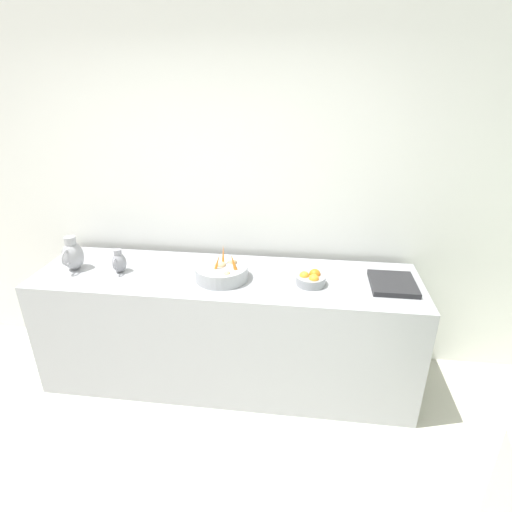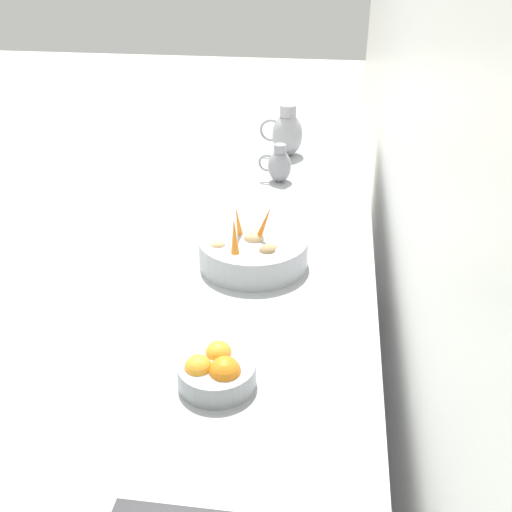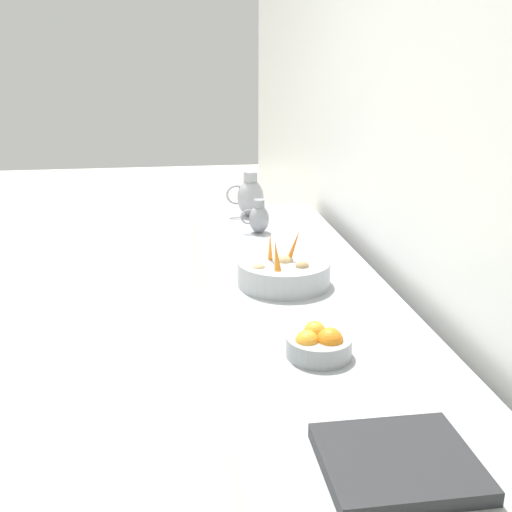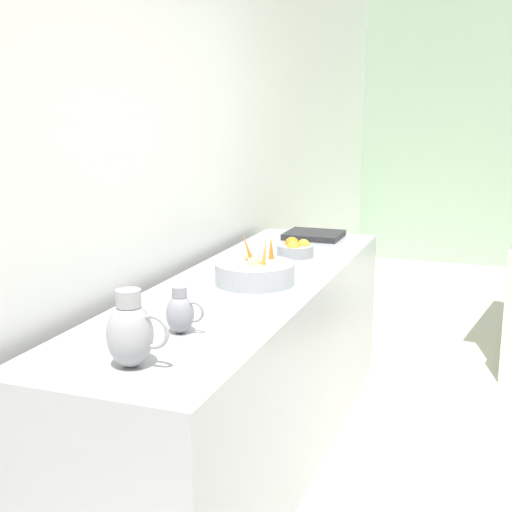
{
  "view_description": "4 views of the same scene",
  "coord_description": "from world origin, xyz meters",
  "px_view_note": "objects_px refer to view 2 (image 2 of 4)",
  "views": [
    {
      "loc": [
        1.07,
        0.65,
        2.23
      ],
      "look_at": [
        -1.42,
        0.34,
        1.1
      ],
      "focal_mm": 28.46,
      "sensor_mm": 36.0,
      "label": 1
    },
    {
      "loc": [
        -1.68,
        1.9,
        1.96
      ],
      "look_at": [
        -1.44,
        0.16,
        0.98
      ],
      "focal_mm": 42.74,
      "sensor_mm": 36.0,
      "label": 2
    },
    {
      "loc": [
        -0.98,
        2.37,
        1.79
      ],
      "look_at": [
        -1.3,
        0.16,
        1.06
      ],
      "focal_mm": 43.28,
      "sensor_mm": 36.0,
      "label": 3
    },
    {
      "loc": [
        -0.35,
        -2.83,
        1.73
      ],
      "look_at": [
        -1.35,
        -0.11,
        1.09
      ],
      "focal_mm": 48.59,
      "sensor_mm": 36.0,
      "label": 4
    }
  ],
  "objects_px": {
    "orange_bowl": "(216,371)",
    "metal_pitcher_tall": "(287,133)",
    "vegetable_colander": "(253,251)",
    "metal_pitcher_short": "(279,165)"
  },
  "relations": [
    {
      "from": "orange_bowl",
      "to": "metal_pitcher_tall",
      "type": "relative_size",
      "value": 0.8
    },
    {
      "from": "orange_bowl",
      "to": "metal_pitcher_tall",
      "type": "height_order",
      "value": "metal_pitcher_tall"
    },
    {
      "from": "vegetable_colander",
      "to": "metal_pitcher_tall",
      "type": "height_order",
      "value": "metal_pitcher_tall"
    },
    {
      "from": "vegetable_colander",
      "to": "metal_pitcher_short",
      "type": "relative_size",
      "value": 2.13
    },
    {
      "from": "vegetable_colander",
      "to": "metal_pitcher_short",
      "type": "bearing_deg",
      "value": -90.92
    },
    {
      "from": "orange_bowl",
      "to": "metal_pitcher_tall",
      "type": "bearing_deg",
      "value": -90.72
    },
    {
      "from": "vegetable_colander",
      "to": "metal_pitcher_tall",
      "type": "bearing_deg",
      "value": -90.73
    },
    {
      "from": "metal_pitcher_short",
      "to": "vegetable_colander",
      "type": "bearing_deg",
      "value": 89.08
    },
    {
      "from": "metal_pitcher_tall",
      "to": "metal_pitcher_short",
      "type": "xyz_separation_m",
      "value": [
        0.0,
        0.35,
        -0.04
      ]
    },
    {
      "from": "orange_bowl",
      "to": "metal_pitcher_short",
      "type": "relative_size",
      "value": 1.16
    }
  ]
}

